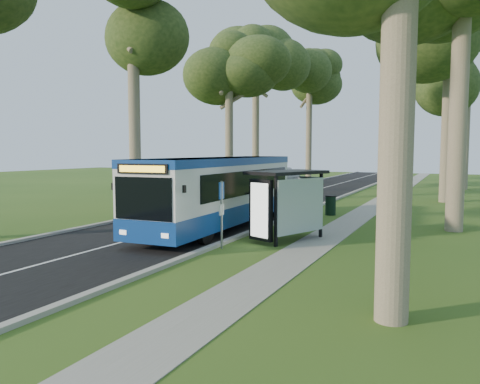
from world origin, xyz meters
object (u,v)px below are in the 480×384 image
at_px(litter_bin, 331,205).
at_px(car_white, 281,176).
at_px(bus_stop_sign, 222,206).
at_px(bus, 221,192).
at_px(car_silver, 280,176).
at_px(bus_shelter, 287,192).

distance_m(litter_bin, car_white, 23.42).
bearing_deg(litter_bin, bus_stop_sign, -97.27).
xyz_separation_m(bus_stop_sign, car_white, (-9.15, 30.95, -0.69)).
relative_size(bus, litter_bin, 11.30).
distance_m(car_white, car_silver, 0.45).
distance_m(bus_shelter, car_white, 30.82).
height_order(bus_stop_sign, litter_bin, bus_stop_sign).
bearing_deg(bus_stop_sign, car_silver, 105.76).
bearing_deg(bus_stop_sign, bus_shelter, 51.28).
height_order(bus, car_white, bus).
distance_m(bus, litter_bin, 7.03).
bearing_deg(car_white, car_silver, 150.75).
bearing_deg(car_white, bus_shelter, -50.87).
bearing_deg(bus, litter_bin, 59.63).
xyz_separation_m(bus_shelter, car_white, (-10.76, 28.86, -1.07)).
relative_size(bus, bus_stop_sign, 5.00).
relative_size(litter_bin, car_white, 0.23).
bearing_deg(car_white, bus_stop_sign, -54.86).
distance_m(bus_stop_sign, bus_shelter, 2.67).
xyz_separation_m(bus, car_silver, (-7.39, 27.41, -0.76)).
bearing_deg(bus, car_silver, 103.33).
relative_size(bus, bus_shelter, 3.39).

